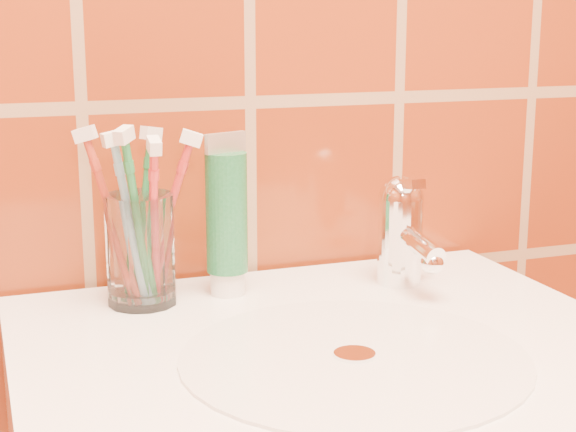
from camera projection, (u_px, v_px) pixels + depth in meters
name	position (u px, v px, depth m)	size (l,w,h in m)	color
glass_tumbler	(141.00, 250.00, 0.88)	(0.07, 0.07, 0.11)	white
toothpaste_tube	(227.00, 220.00, 0.91)	(0.05, 0.04, 0.17)	white
faucet	(402.00, 227.00, 0.95)	(0.05, 0.11, 0.12)	white
toothbrush_0	(167.00, 218.00, 0.89)	(0.08, 0.04, 0.18)	#A72423
toothbrush_1	(130.00, 222.00, 0.86)	(0.05, 0.03, 0.19)	#7BB8DC
toothbrush_2	(144.00, 215.00, 0.89)	(0.05, 0.04, 0.18)	#1C6A35
toothbrush_3	(113.00, 219.00, 0.87)	(0.07, 0.04, 0.19)	#A53523
toothbrush_4	(153.00, 224.00, 0.86)	(0.02, 0.07, 0.18)	red
toothbrush_5	(138.00, 220.00, 0.85)	(0.05, 0.05, 0.19)	#20783D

